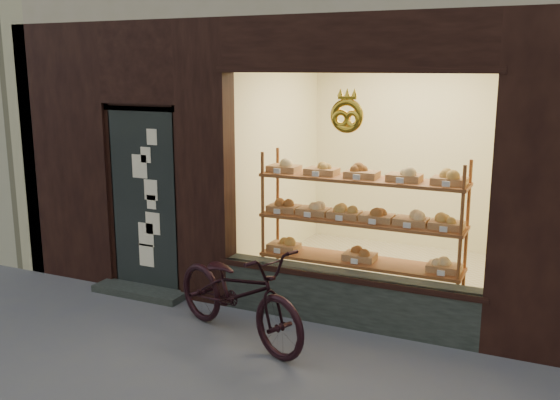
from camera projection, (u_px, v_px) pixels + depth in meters
The scene contains 2 objects.
display_shelf at pixel (360, 230), 6.65m from camera, with size 2.20×0.45×1.70m.
bicycle at pixel (238, 292), 6.01m from camera, with size 0.63×1.82×0.96m, color black.
Camera 1 is at (2.39, -3.65, 2.62)m, focal length 40.00 mm.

